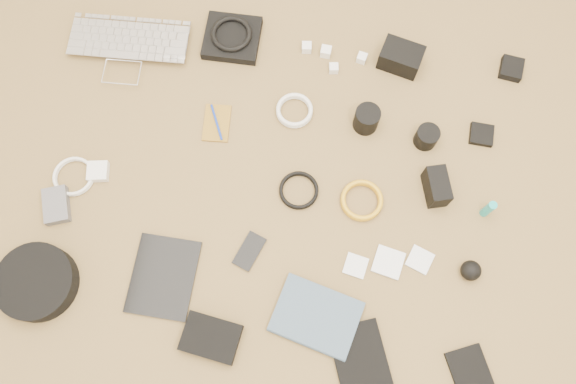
# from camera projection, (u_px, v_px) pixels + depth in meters

# --- Properties ---
(laptop) EXTENTS (0.39, 0.28, 0.03)m
(laptop) POSITION_uv_depth(u_px,v_px,m) (127.00, 55.00, 1.78)
(laptop) COLOR silver
(laptop) RESTS_ON ground
(headphone_pouch) EXTENTS (0.18, 0.16, 0.03)m
(headphone_pouch) POSITION_uv_depth(u_px,v_px,m) (232.00, 38.00, 1.80)
(headphone_pouch) COLOR black
(headphone_pouch) RESTS_ON ground
(headphones) EXTENTS (0.14, 0.14, 0.02)m
(headphones) POSITION_uv_depth(u_px,v_px,m) (231.00, 34.00, 1.78)
(headphones) COLOR black
(headphones) RESTS_ON headphone_pouch
(charger_a) EXTENTS (0.03, 0.03, 0.03)m
(charger_a) POSITION_uv_depth(u_px,v_px,m) (307.00, 47.00, 1.79)
(charger_a) COLOR white
(charger_a) RESTS_ON ground
(charger_b) EXTENTS (0.03, 0.03, 0.03)m
(charger_b) POSITION_uv_depth(u_px,v_px,m) (326.00, 52.00, 1.78)
(charger_b) COLOR white
(charger_b) RESTS_ON ground
(charger_c) EXTENTS (0.03, 0.03, 0.03)m
(charger_c) POSITION_uv_depth(u_px,v_px,m) (362.00, 58.00, 1.78)
(charger_c) COLOR white
(charger_c) RESTS_ON ground
(charger_d) EXTENTS (0.03, 0.03, 0.03)m
(charger_d) POSITION_uv_depth(u_px,v_px,m) (334.00, 68.00, 1.77)
(charger_d) COLOR white
(charger_d) RESTS_ON ground
(dslr_camera) EXTENTS (0.14, 0.12, 0.07)m
(dslr_camera) POSITION_uv_depth(u_px,v_px,m) (401.00, 57.00, 1.75)
(dslr_camera) COLOR black
(dslr_camera) RESTS_ON ground
(lens_pouch) EXTENTS (0.08, 0.08, 0.03)m
(lens_pouch) POSITION_uv_depth(u_px,v_px,m) (511.00, 68.00, 1.77)
(lens_pouch) COLOR black
(lens_pouch) RESTS_ON ground
(notebook_olive) EXTENTS (0.09, 0.13, 0.01)m
(notebook_olive) POSITION_uv_depth(u_px,v_px,m) (217.00, 123.00, 1.72)
(notebook_olive) COLOR olive
(notebook_olive) RESTS_ON ground
(pen_blue) EXTENTS (0.06, 0.11, 0.01)m
(pen_blue) POSITION_uv_depth(u_px,v_px,m) (216.00, 122.00, 1.71)
(pen_blue) COLOR #1532AE
(pen_blue) RESTS_ON notebook_olive
(cable_white_a) EXTENTS (0.12, 0.12, 0.01)m
(cable_white_a) POSITION_uv_depth(u_px,v_px,m) (294.00, 111.00, 1.73)
(cable_white_a) COLOR silver
(cable_white_a) RESTS_ON ground
(lens_a) EXTENTS (0.10, 0.10, 0.08)m
(lens_a) POSITION_uv_depth(u_px,v_px,m) (367.00, 119.00, 1.68)
(lens_a) COLOR black
(lens_a) RESTS_ON ground
(lens_b) EXTENTS (0.07, 0.07, 0.06)m
(lens_b) POSITION_uv_depth(u_px,v_px,m) (427.00, 137.00, 1.68)
(lens_b) COLOR black
(lens_b) RESTS_ON ground
(card_reader) EXTENTS (0.07, 0.07, 0.02)m
(card_reader) POSITION_uv_depth(u_px,v_px,m) (481.00, 135.00, 1.70)
(card_reader) COLOR black
(card_reader) RESTS_ON ground
(power_brick) EXTENTS (0.07, 0.07, 0.03)m
(power_brick) POSITION_uv_depth(u_px,v_px,m) (98.00, 171.00, 1.66)
(power_brick) COLOR white
(power_brick) RESTS_ON ground
(cable_white_b) EXTENTS (0.14, 0.14, 0.01)m
(cable_white_b) POSITION_uv_depth(u_px,v_px,m) (74.00, 177.00, 1.67)
(cable_white_b) COLOR silver
(cable_white_b) RESTS_ON ground
(cable_black) EXTENTS (0.12, 0.12, 0.01)m
(cable_black) POSITION_uv_depth(u_px,v_px,m) (299.00, 191.00, 1.65)
(cable_black) COLOR black
(cable_black) RESTS_ON ground
(cable_yellow) EXTENTS (0.14, 0.14, 0.01)m
(cable_yellow) POSITION_uv_depth(u_px,v_px,m) (361.00, 201.00, 1.64)
(cable_yellow) COLOR gold
(cable_yellow) RESTS_ON ground
(flash) EXTENTS (0.08, 0.12, 0.08)m
(flash) POSITION_uv_depth(u_px,v_px,m) (437.00, 187.00, 1.62)
(flash) COLOR black
(flash) RESTS_ON ground
(lens_cleaner) EXTENTS (0.03, 0.03, 0.08)m
(lens_cleaner) POSITION_uv_depth(u_px,v_px,m) (488.00, 209.00, 1.60)
(lens_cleaner) COLOR teal
(lens_cleaner) RESTS_ON ground
(battery_charger) EXTENTS (0.10, 0.12, 0.03)m
(battery_charger) POSITION_uv_depth(u_px,v_px,m) (56.00, 205.00, 1.63)
(battery_charger) COLOR #535257
(battery_charger) RESTS_ON ground
(tablet) EXTENTS (0.18, 0.23, 0.01)m
(tablet) POSITION_uv_depth(u_px,v_px,m) (163.00, 277.00, 1.57)
(tablet) COLOR black
(tablet) RESTS_ON ground
(phone) EXTENTS (0.09, 0.12, 0.01)m
(phone) POSITION_uv_depth(u_px,v_px,m) (249.00, 251.00, 1.60)
(phone) COLOR black
(phone) RESTS_ON ground
(filter_case_left) EXTENTS (0.07, 0.07, 0.01)m
(filter_case_left) POSITION_uv_depth(u_px,v_px,m) (356.00, 266.00, 1.58)
(filter_case_left) COLOR silver
(filter_case_left) RESTS_ON ground
(filter_case_mid) EXTENTS (0.10, 0.10, 0.01)m
(filter_case_mid) POSITION_uv_depth(u_px,v_px,m) (388.00, 262.00, 1.59)
(filter_case_mid) COLOR silver
(filter_case_mid) RESTS_ON ground
(filter_case_right) EXTENTS (0.08, 0.08, 0.01)m
(filter_case_right) POSITION_uv_depth(u_px,v_px,m) (420.00, 260.00, 1.59)
(filter_case_right) COLOR silver
(filter_case_right) RESTS_ON ground
(air_blower) EXTENTS (0.07, 0.07, 0.06)m
(air_blower) POSITION_uv_depth(u_px,v_px,m) (471.00, 271.00, 1.56)
(air_blower) COLOR black
(air_blower) RESTS_ON ground
(headphone_case) EXTENTS (0.24, 0.24, 0.06)m
(headphone_case) POSITION_uv_depth(u_px,v_px,m) (37.00, 282.00, 1.55)
(headphone_case) COLOR black
(headphone_case) RESTS_ON ground
(drive_case) EXTENTS (0.16, 0.13, 0.04)m
(drive_case) POSITION_uv_depth(u_px,v_px,m) (211.00, 338.00, 1.51)
(drive_case) COLOR black
(drive_case) RESTS_ON ground
(paperback) EXTENTS (0.26, 0.22, 0.02)m
(paperback) POSITION_uv_depth(u_px,v_px,m) (305.00, 346.00, 1.51)
(paperback) COLOR #3C5065
(paperback) RESTS_ON ground
(notebook_black_a) EXTENTS (0.21, 0.26, 0.02)m
(notebook_black_a) POSITION_uv_depth(u_px,v_px,m) (362.00, 365.00, 1.50)
(notebook_black_a) COLOR black
(notebook_black_a) RESTS_ON ground
(notebook_black_b) EXTENTS (0.15, 0.18, 0.01)m
(notebook_black_b) POSITION_uv_depth(u_px,v_px,m) (472.00, 377.00, 1.49)
(notebook_black_b) COLOR black
(notebook_black_b) RESTS_ON ground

